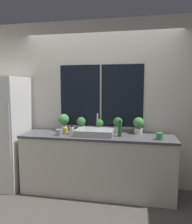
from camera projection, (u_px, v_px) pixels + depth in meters
name	position (u px, v px, depth m)	size (l,w,h in m)	color
ground_plane	(93.00, 201.00, 3.13)	(14.00, 14.00, 0.00)	#4C4742
wall_back	(101.00, 104.00, 3.61)	(8.00, 0.09, 2.70)	silver
wall_left	(11.00, 100.00, 4.85)	(0.06, 7.00, 2.70)	silver
counter	(97.00, 164.00, 3.36)	(2.31, 0.60, 0.91)	silver
refrigerator	(5.00, 132.00, 3.60)	(0.70, 0.72, 1.79)	silver
sink	(95.00, 132.00, 3.29)	(0.57, 0.45, 0.30)	#ADADB2
potted_plant_far_left	(64.00, 121.00, 3.62)	(0.18, 0.18, 0.28)	silver
potted_plant_left	(81.00, 124.00, 3.57)	(0.15, 0.15, 0.24)	silver
potted_plant_center	(100.00, 125.00, 3.51)	(0.13, 0.13, 0.21)	silver
potted_plant_right	(118.00, 125.00, 3.45)	(0.15, 0.15, 0.25)	silver
potted_plant_far_right	(139.00, 125.00, 3.39)	(0.17, 0.17, 0.26)	silver
soap_bottle	(72.00, 131.00, 3.33)	(0.07, 0.07, 0.14)	white
bottle_tall	(120.00, 130.00, 3.21)	(0.06, 0.06, 0.24)	#235128
mug_green	(159.00, 136.00, 3.01)	(0.09, 0.09, 0.10)	#38844C
mug_grey	(59.00, 132.00, 3.28)	(0.09, 0.09, 0.09)	gray
mug_yellow	(65.00, 131.00, 3.38)	(0.07, 0.07, 0.10)	gold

